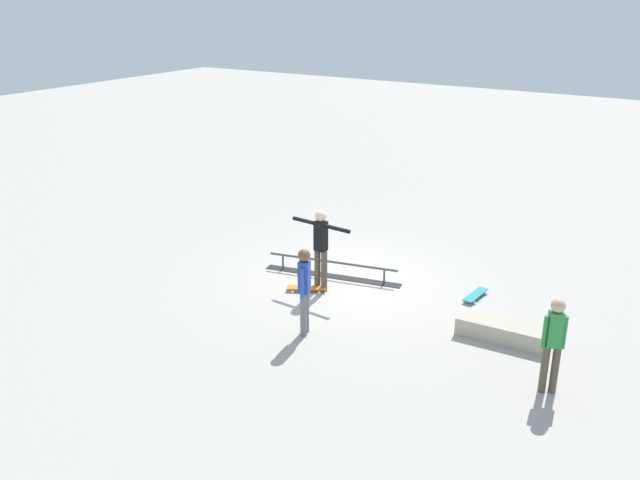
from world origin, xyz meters
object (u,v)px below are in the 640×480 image
grind_rail (332,270)px  skater_main (321,244)px  skateboard_main (306,288)px  loose_skateboard_teal (476,295)px  bystander_green_shirt (553,340)px  bystander_blue_shirt (304,287)px  skate_ledge (503,331)px

grind_rail → skater_main: 1.10m
grind_rail → skateboard_main: grind_rail is taller
skater_main → loose_skateboard_teal: (-2.86, -1.28, -0.93)m
bystander_green_shirt → bystander_blue_shirt: (4.20, 0.40, 0.03)m
grind_rail → bystander_blue_shirt: bearing=98.4°
loose_skateboard_teal → grind_rail: bearing=106.6°
bystander_blue_shirt → loose_skateboard_teal: 3.80m
bystander_green_shirt → grind_rail: bearing=130.2°
skate_ledge → skateboard_main: skate_ledge is taller
bystander_green_shirt → bystander_blue_shirt: bearing=157.7°
loose_skateboard_teal → bystander_blue_shirt: bearing=150.8°
skateboard_main → bystander_green_shirt: (-5.15, 1.12, 0.82)m
grind_rail → loose_skateboard_teal: (-3.01, -0.59, -0.08)m
skate_ledge → bystander_blue_shirt: bystander_blue_shirt is taller
skater_main → bystander_blue_shirt: 1.92m
grind_rail → skateboard_main: size_ratio=3.79×
skateboard_main → grind_rail: bearing=58.3°
skater_main → bystander_green_shirt: skater_main is taller
grind_rail → skate_ledge: grind_rail is taller
skater_main → loose_skateboard_teal: size_ratio=2.12×
skate_ledge → skateboard_main: 4.06m
bystander_blue_shirt → loose_skateboard_teal: size_ratio=2.00×
grind_rail → skate_ledge: (-4.00, 0.79, 0.01)m
skate_ledge → bystander_blue_shirt: 3.60m
grind_rail → loose_skateboard_teal: bearing=179.6°
skateboard_main → bystander_green_shirt: bearing=-40.1°
bystander_blue_shirt → loose_skateboard_teal: (-2.11, -3.04, -0.85)m
grind_rail → bystander_green_shirt: bystander_green_shirt is taller
skate_ledge → bystander_green_shirt: bearing=130.9°
skate_ledge → loose_skateboard_teal: bearing=-54.3°
skate_ledge → skateboard_main: size_ratio=2.01×
skate_ledge → grind_rail: bearing=-11.2°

